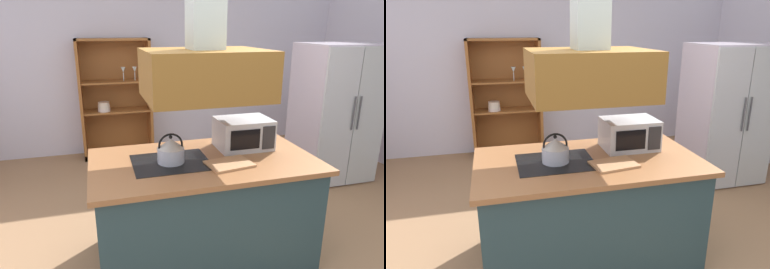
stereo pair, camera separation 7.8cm
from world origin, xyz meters
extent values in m
plane|color=#926A49|center=(0.00, 0.00, 0.00)|extent=(7.80, 7.80, 0.00)
cube|color=silver|center=(0.00, 3.00, 1.35)|extent=(6.00, 0.12, 2.70)
cube|color=#294147|center=(-0.21, 0.01, 0.43)|extent=(1.71, 0.92, 0.86)
cube|color=#986139|center=(-0.21, 0.01, 0.88)|extent=(1.79, 1.00, 0.04)
cube|color=black|center=(-0.48, 0.01, 0.90)|extent=(0.60, 0.48, 0.00)
cube|color=brown|center=(-0.21, 0.01, 1.58)|extent=(0.90, 0.70, 0.36)
cube|color=#BFB1C1|center=(1.91, 1.20, 0.86)|extent=(0.90, 0.72, 1.73)
cube|color=#B9BCC0|center=(1.68, 0.83, 0.86)|extent=(0.44, 0.03, 1.69)
cube|color=#B5BABA|center=(2.13, 0.83, 0.86)|extent=(0.44, 0.03, 1.69)
cylinder|color=#4C4C51|center=(1.87, 0.80, 0.95)|extent=(0.02, 0.02, 0.40)
cylinder|color=#4C4C51|center=(1.95, 0.80, 0.95)|extent=(0.02, 0.02, 0.40)
cube|color=brown|center=(-1.23, 2.74, 0.88)|extent=(0.04, 0.40, 1.76)
cube|color=brown|center=(-0.23, 2.74, 0.88)|extent=(0.04, 0.40, 1.76)
cube|color=brown|center=(-0.73, 2.74, 1.74)|extent=(1.04, 0.40, 0.03)
cube|color=brown|center=(-0.73, 2.74, 0.04)|extent=(1.04, 0.40, 0.08)
cube|color=brown|center=(-0.73, 2.93, 0.88)|extent=(1.04, 0.02, 1.76)
cube|color=brown|center=(-0.73, 2.74, 0.70)|extent=(0.96, 0.36, 0.02)
cube|color=brown|center=(-0.73, 2.74, 1.14)|extent=(0.96, 0.36, 0.02)
cylinder|color=beige|center=(-0.91, 2.69, 0.74)|extent=(0.18, 0.18, 0.05)
cylinder|color=beige|center=(-0.91, 2.69, 0.79)|extent=(0.17, 0.17, 0.05)
cylinder|color=beige|center=(-0.91, 2.69, 0.83)|extent=(0.16, 0.16, 0.05)
cylinder|color=silver|center=(-0.60, 2.70, 1.21)|extent=(0.01, 0.01, 0.12)
cone|color=silver|center=(-0.60, 2.70, 1.31)|extent=(0.07, 0.07, 0.08)
cylinder|color=silver|center=(-0.44, 2.70, 1.21)|extent=(0.01, 0.01, 0.12)
cone|color=silver|center=(-0.44, 2.70, 1.31)|extent=(0.07, 0.07, 0.08)
cylinder|color=#ADB5C6|center=(-0.48, 0.01, 0.96)|extent=(0.21, 0.21, 0.12)
cone|color=beige|center=(-0.48, 0.01, 1.06)|extent=(0.20, 0.20, 0.07)
sphere|color=black|center=(-0.48, 0.01, 1.11)|extent=(0.03, 0.03, 0.03)
torus|color=black|center=(-0.48, 0.01, 1.04)|extent=(0.20, 0.02, 0.20)
cube|color=tan|center=(-0.06, -0.16, 0.91)|extent=(0.37, 0.29, 0.02)
cube|color=#B7BABF|center=(0.20, 0.19, 1.03)|extent=(0.46, 0.34, 0.26)
cube|color=black|center=(0.14, 0.01, 1.03)|extent=(0.26, 0.01, 0.17)
cube|color=#262628|center=(0.36, 0.01, 1.03)|extent=(0.11, 0.01, 0.20)
camera|label=1|loc=(-1.00, -2.44, 1.92)|focal=32.17mm
camera|label=2|loc=(-0.92, -2.46, 1.92)|focal=32.17mm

